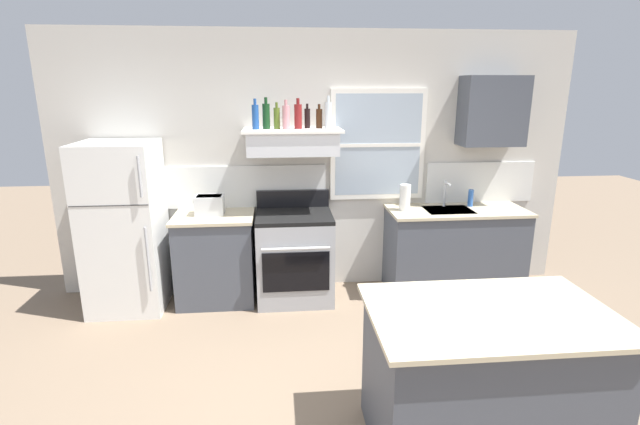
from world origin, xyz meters
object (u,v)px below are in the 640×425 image
Objects in this scene: bottle_olive_oil_square at (277,118)px; kitchen_island at (484,380)px; bottle_red_label_wine at (298,116)px; bottle_balsamic_dark at (307,118)px; bottle_dark_green_wine at (266,116)px; bottle_clear_tall at (328,115)px; toaster at (210,205)px; bottle_brown_stout at (319,118)px; dish_soap_bottle at (471,198)px; bottle_blue_liqueur at (255,116)px; stove_range at (295,256)px; paper_towel_roll at (405,198)px; refrigerator at (124,227)px; bottle_rose_pink at (286,117)px.

kitchen_island is (1.19, -2.28, -1.39)m from bottle_olive_oil_square.
bottle_balsamic_dark is (0.09, 0.04, -0.02)m from bottle_red_label_wine.
bottle_dark_green_wine is 0.60m from bottle_clear_tall.
bottle_olive_oil_square reaches higher than toaster.
toaster is at bearing -176.96° from bottle_dark_green_wine.
bottle_brown_stout is at bearing 108.40° from kitchen_island.
toaster is 2.72m from dish_soap_bottle.
kitchen_island is (0.99, -2.30, -1.41)m from bottle_red_label_wine.
dish_soap_bottle is at bearing 1.07° from bottle_dark_green_wine.
bottle_dark_green_wine reaches higher than dish_soap_bottle.
toaster is 0.98m from bottle_blue_liqueur.
bottle_dark_green_wine is (0.10, 0.02, 0.00)m from bottle_blue_liqueur.
bottle_clear_tall is at bearing 15.22° from stove_range.
bottle_clear_tall is 1.76m from dish_soap_bottle.
bottle_dark_green_wine reaches higher than kitchen_island.
bottle_balsamic_dark is 1.93m from dish_soap_bottle.
dish_soap_bottle is 0.13× the size of kitchen_island.
toaster reaches higher than stove_range.
bottle_clear_tall is at bearing 175.77° from paper_towel_roll.
kitchen_island is (-0.10, -2.23, -0.59)m from paper_towel_roll.
bottle_olive_oil_square is 2.20m from dish_soap_bottle.
dish_soap_bottle is at bearing 1.56° from bottle_clear_tall.
bottle_blue_liqueur is 0.62m from bottle_brown_stout.
paper_towel_roll is (1.49, -0.04, -0.82)m from bottle_blue_liqueur.
paper_towel_roll is at bearing 1.88° from stove_range.
paper_towel_roll is (2.79, 0.06, 0.22)m from refrigerator.
bottle_rose_pink is 0.34m from bottle_brown_stout.
dish_soap_bottle is (1.94, 0.08, -0.86)m from bottle_rose_pink.
dish_soap_bottle is at bearing 1.06° from bottle_red_label_wine.
bottle_olive_oil_square is (-0.15, 0.08, 1.39)m from stove_range.
bottle_dark_green_wine reaches higher than refrigerator.
bottle_olive_oil_square is at bearing -7.31° from bottle_dark_green_wine.
refrigerator is at bearing -176.61° from bottle_clear_tall.
kitchen_island is at bearing -58.40° from bottle_blue_liqueur.
toaster is 1.24m from bottle_red_label_wine.
dish_soap_bottle is at bearing -0.30° from bottle_balsamic_dark.
bottle_red_label_wine reaches higher than refrigerator.
bottle_olive_oil_square is 0.30m from bottle_balsamic_dark.
toaster is 1.38m from bottle_brown_stout.
bottle_balsamic_dark is (0.15, 0.15, 1.38)m from stove_range.
paper_towel_roll is at bearing -2.49° from bottle_dark_green_wine.
bottle_dark_green_wine is at bearing 119.43° from kitchen_island.
bottle_rose_pink is (1.59, 0.08, 1.04)m from refrigerator.
paper_towel_roll is at bearing -6.77° from bottle_brown_stout.
toaster is 1.47m from bottle_clear_tall.
bottle_balsamic_dark is at bearing 5.38° from refrigerator.
bottle_clear_tall is 0.22× the size of kitchen_island.
bottle_red_label_wine reaches higher than bottle_brown_stout.
bottle_blue_liqueur reaches higher than bottle_brown_stout.
bottle_clear_tall is at bearing 3.39° from refrigerator.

